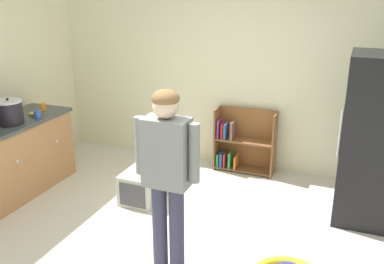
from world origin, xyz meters
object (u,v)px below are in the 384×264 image
at_px(bookshelf, 241,144).
at_px(blue_cup, 37,115).
at_px(refrigerator, 378,141).
at_px(banana_bunch, 35,113).
at_px(orange_cup, 43,107).
at_px(white_cup, 8,114).
at_px(crock_pot, 9,112).
at_px(pet_carrier, 144,185).
at_px(standing_person, 167,167).

distance_m(bookshelf, blue_cup, 2.62).
distance_m(refrigerator, banana_bunch, 3.91).
bearing_deg(orange_cup, refrigerator, 5.64).
bearing_deg(blue_cup, orange_cup, 119.96).
relative_size(banana_bunch, white_cup, 1.64).
bearing_deg(crock_pot, white_cup, 140.15).
height_order(refrigerator, banana_bunch, refrigerator).
bearing_deg(white_cup, bookshelf, 32.26).
bearing_deg(pet_carrier, refrigerator, 11.87).
relative_size(pet_carrier, white_cup, 5.81).
height_order(refrigerator, standing_person, refrigerator).
xyz_separation_m(white_cup, orange_cup, (0.17, 0.41, 0.00)).
height_order(refrigerator, bookshelf, refrigerator).
relative_size(refrigerator, crock_pot, 5.84).
relative_size(refrigerator, banana_bunch, 11.42).
xyz_separation_m(standing_person, banana_bunch, (-2.24, 1.01, -0.07)).
bearing_deg(crock_pot, standing_person, -15.81).
bearing_deg(bookshelf, banana_bunch, -149.39).
height_order(bookshelf, white_cup, white_cup).
distance_m(refrigerator, crock_pot, 4.01).
distance_m(bookshelf, pet_carrier, 1.52).
relative_size(refrigerator, pet_carrier, 3.22).
relative_size(bookshelf, banana_bunch, 5.45).
xyz_separation_m(crock_pot, banana_bunch, (0.02, 0.37, -0.11)).
xyz_separation_m(refrigerator, blue_cup, (-3.74, -0.68, 0.06)).
xyz_separation_m(bookshelf, orange_cup, (-2.29, -1.14, 0.58)).
xyz_separation_m(refrigerator, white_cup, (-4.08, -0.80, 0.06)).
distance_m(pet_carrier, orange_cup, 1.66).
height_order(refrigerator, pet_carrier, refrigerator).
height_order(refrigerator, blue_cup, refrigerator).
height_order(crock_pot, blue_cup, crock_pot).
bearing_deg(orange_cup, white_cup, -112.13).
height_order(crock_pot, orange_cup, crock_pot).
xyz_separation_m(bookshelf, crock_pot, (-2.27, -1.70, 0.67)).
distance_m(crock_pot, white_cup, 0.26).
distance_m(blue_cup, orange_cup, 0.33).
relative_size(pet_carrier, banana_bunch, 3.54).
bearing_deg(white_cup, blue_cup, 20.24).
bearing_deg(orange_cup, pet_carrier, -5.02).
bearing_deg(orange_cup, standing_person, -27.95).
bearing_deg(white_cup, orange_cup, 67.87).
bearing_deg(banana_bunch, refrigerator, 8.52).
bearing_deg(banana_bunch, white_cup, -133.31).
bearing_deg(refrigerator, pet_carrier, -168.13).
xyz_separation_m(refrigerator, pet_carrier, (-2.45, -0.51, -0.71)).
bearing_deg(white_cup, standing_person, -18.00).
distance_m(crock_pot, banana_bunch, 0.39).
relative_size(crock_pot, banana_bunch, 1.95).
height_order(white_cup, orange_cup, same).
relative_size(standing_person, blue_cup, 17.29).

